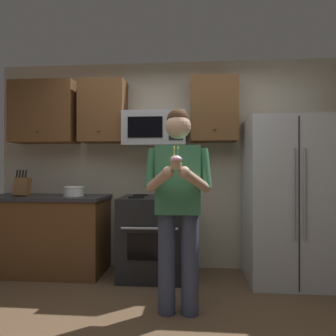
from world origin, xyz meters
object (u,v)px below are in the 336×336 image
(oven_range, at_px, (154,236))
(microwave, at_px, (155,129))
(cupcake, at_px, (176,162))
(knife_block, at_px, (22,186))
(person, at_px, (178,198))
(bowl_large_white, at_px, (74,191))
(refrigerator, at_px, (288,200))

(oven_range, relative_size, microwave, 1.26)
(oven_range, xyz_separation_m, cupcake, (0.33, -1.23, 0.83))
(knife_block, bearing_deg, person, -24.64)
(bowl_large_white, bearing_deg, refrigerator, -1.26)
(knife_block, relative_size, bowl_large_white, 1.31)
(knife_block, bearing_deg, cupcake, -32.26)
(cupcake, bearing_deg, bowl_large_white, 135.98)
(person, height_order, cupcake, person)
(microwave, relative_size, person, 0.42)
(oven_range, bearing_deg, person, -70.16)
(microwave, height_order, knife_block, microwave)
(microwave, height_order, bowl_large_white, microwave)
(oven_range, height_order, bowl_large_white, bowl_large_white)
(microwave, xyz_separation_m, refrigerator, (1.50, -0.16, -0.82))
(bowl_large_white, bearing_deg, person, -35.44)
(microwave, relative_size, cupcake, 4.26)
(refrigerator, bearing_deg, person, -143.65)
(oven_range, relative_size, person, 0.53)
(oven_range, xyz_separation_m, knife_block, (-1.58, -0.03, 0.57))
(microwave, height_order, cupcake, microwave)
(oven_range, relative_size, bowl_large_white, 3.82)
(microwave, bearing_deg, cupcake, -76.44)
(person, xyz_separation_m, cupcake, (-0.00, -0.33, 0.30))
(knife_block, height_order, cupcake, cupcake)
(refrigerator, distance_m, person, 1.46)
(oven_range, relative_size, cupcake, 5.36)
(refrigerator, bearing_deg, knife_block, 179.82)
(microwave, height_order, refrigerator, microwave)
(microwave, distance_m, knife_block, 1.73)
(bowl_large_white, relative_size, person, 0.14)
(bowl_large_white, distance_m, person, 1.58)
(knife_block, height_order, bowl_large_white, knife_block)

